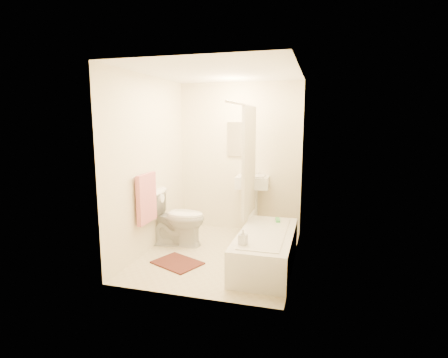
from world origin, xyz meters
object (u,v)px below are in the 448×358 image
(bath_mat, at_px, (177,263))
(toilet, at_px, (177,218))
(soap_bottle, at_px, (243,237))
(sink, at_px, (252,202))
(bathtub, at_px, (266,249))

(bath_mat, bearing_deg, toilet, 112.67)
(toilet, distance_m, soap_bottle, 1.50)
(sink, xyz_separation_m, bathtub, (0.42, -1.26, -0.29))
(toilet, bearing_deg, bath_mat, -163.16)
(sink, distance_m, bathtub, 1.36)
(toilet, xyz_separation_m, bathtub, (1.37, -0.42, -0.19))
(toilet, height_order, sink, sink)
(sink, relative_size, soap_bottle, 5.45)
(bathtub, bearing_deg, soap_bottle, -110.45)
(bath_mat, relative_size, soap_bottle, 3.10)
(toilet, relative_size, soap_bottle, 4.43)
(toilet, bearing_deg, sink, -54.36)
(bathtub, relative_size, soap_bottle, 8.16)
(sink, bearing_deg, bath_mat, -118.35)
(bathtub, distance_m, soap_bottle, 0.61)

